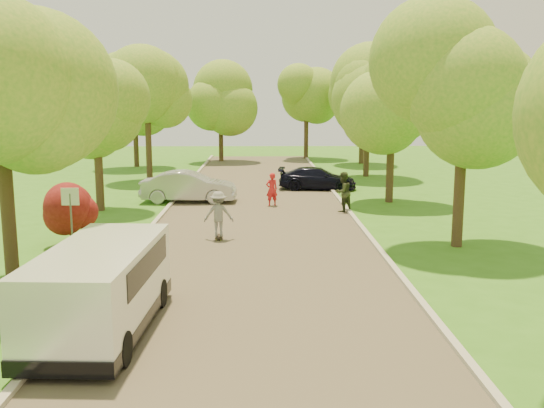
{
  "coord_description": "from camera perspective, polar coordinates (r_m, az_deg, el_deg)",
  "views": [
    {
      "loc": [
        0.17,
        -14.83,
        4.89
      ],
      "look_at": [
        0.57,
        6.0,
        1.3
      ],
      "focal_mm": 40.0,
      "sensor_mm": 36.0,
      "label": 1
    }
  ],
  "objects": [
    {
      "name": "curb_left",
      "position": [
        23.71,
        -11.33,
        -2.17
      ],
      "size": [
        0.18,
        60.0,
        0.12
      ],
      "primitive_type": "cube",
      "color": "#B2AD9E",
      "rests_on": "ground"
    },
    {
      "name": "tree_r_mida",
      "position": [
        20.99,
        18.31,
        11.06
      ],
      "size": [
        5.13,
        5.0,
        7.95
      ],
      "color": "#382619",
      "rests_on": "ground"
    },
    {
      "name": "longboard",
      "position": [
        21.64,
        -5.02,
        -3.07
      ],
      "size": [
        0.24,
        0.83,
        0.1
      ],
      "rotation": [
        0.0,
        0.0,
        3.15
      ],
      "color": "black",
      "rests_on": "ground"
    },
    {
      "name": "person_striped",
      "position": [
        28.15,
        -0.02,
        1.38
      ],
      "size": [
        0.66,
        0.55,
        1.55
      ],
      "primitive_type": "imported",
      "rotation": [
        0.0,
        0.0,
        3.5
      ],
      "color": "red",
      "rests_on": "ground"
    },
    {
      "name": "curb_right",
      "position": [
        23.65,
        8.37,
        -2.11
      ],
      "size": [
        0.18,
        60.0,
        0.12
      ],
      "primitive_type": "cube",
      "color": "#B2AD9E",
      "rests_on": "ground"
    },
    {
      "name": "street_sign",
      "position": [
        20.03,
        -18.42,
        -0.29
      ],
      "size": [
        0.55,
        0.06,
        2.17
      ],
      "color": "#59595E",
      "rests_on": "ground"
    },
    {
      "name": "silver_sedan",
      "position": [
        29.51,
        -7.84,
        1.63
      ],
      "size": [
        4.61,
        1.75,
        1.5
      ],
      "primitive_type": "imported",
      "rotation": [
        0.0,
        0.0,
        1.53
      ],
      "color": "#AEAEB3",
      "rests_on": "ground"
    },
    {
      "name": "road",
      "position": [
        23.35,
        -1.49,
        -2.3
      ],
      "size": [
        8.0,
        60.0,
        0.01
      ],
      "primitive_type": "cube",
      "color": "#4C4438",
      "rests_on": "ground"
    },
    {
      "name": "ground",
      "position": [
        15.62,
        -1.69,
        -8.48
      ],
      "size": [
        100.0,
        100.0,
        0.0
      ],
      "primitive_type": "plane",
      "color": "#38751B",
      "rests_on": "ground"
    },
    {
      "name": "dark_sedan",
      "position": [
        33.45,
        4.29,
        2.42
      ],
      "size": [
        4.42,
        2.19,
        1.23
      ],
      "primitive_type": "imported",
      "rotation": [
        0.0,
        0.0,
        1.46
      ],
      "color": "black",
      "rests_on": "ground"
    },
    {
      "name": "tree_l_mida",
      "position": [
        17.1,
        -23.69,
        9.92
      ],
      "size": [
        4.71,
        4.6,
        7.39
      ],
      "color": "#382619",
      "rests_on": "ground"
    },
    {
      "name": "red_shrub",
      "position": [
        21.67,
        -18.45,
        -0.81
      ],
      "size": [
        1.7,
        1.7,
        1.95
      ],
      "color": "#382619",
      "rests_on": "ground"
    },
    {
      "name": "minivan",
      "position": [
        13.39,
        -15.76,
        -7.56
      ],
      "size": [
        2.21,
        5.1,
        1.87
      ],
      "rotation": [
        0.0,
        0.0,
        -0.05
      ],
      "color": "white",
      "rests_on": "ground"
    },
    {
      "name": "tree_bg_b",
      "position": [
        47.52,
        8.81,
        10.45
      ],
      "size": [
        5.12,
        5.0,
        7.95
      ],
      "color": "#382619",
      "rests_on": "ground"
    },
    {
      "name": "tree_l_midb",
      "position": [
        27.73,
        -15.88,
        8.78
      ],
      "size": [
        4.3,
        4.2,
        6.62
      ],
      "color": "#382619",
      "rests_on": "ground"
    },
    {
      "name": "tree_l_far",
      "position": [
        37.41,
        -11.38,
        10.48
      ],
      "size": [
        4.92,
        4.8,
        7.79
      ],
      "color": "#382619",
      "rests_on": "ground"
    },
    {
      "name": "tree_bg_a",
      "position": [
        45.72,
        -12.58,
        10.08
      ],
      "size": [
        5.12,
        5.0,
        7.72
      ],
      "color": "#382619",
      "rests_on": "ground"
    },
    {
      "name": "tree_bg_c",
      "position": [
        48.92,
        -4.63,
        9.9
      ],
      "size": [
        4.92,
        4.8,
        7.33
      ],
      "color": "#382619",
      "rests_on": "ground"
    },
    {
      "name": "tree_bg_d",
      "position": [
        50.99,
        3.52,
        10.24
      ],
      "size": [
        5.12,
        5.0,
        7.72
      ],
      "color": "#382619",
      "rests_on": "ground"
    },
    {
      "name": "tree_r_midb",
      "position": [
        29.54,
        11.63,
        9.56
      ],
      "size": [
        4.51,
        4.4,
        7.01
      ],
      "color": "#382619",
      "rests_on": "ground"
    },
    {
      "name": "person_olive",
      "position": [
        26.83,
        6.69,
        1.13
      ],
      "size": [
        1.09,
        1.06,
        1.77
      ],
      "primitive_type": "imported",
      "rotation": [
        0.0,
        0.0,
        3.8
      ],
      "color": "#2C331E",
      "rests_on": "ground"
    },
    {
      "name": "tree_r_far",
      "position": [
        39.48,
        9.38,
        11.02
      ],
      "size": [
        5.33,
        5.2,
        8.34
      ],
      "color": "#382619",
      "rests_on": "ground"
    },
    {
      "name": "skateboarder",
      "position": [
        21.47,
        -5.05,
        -0.94
      ],
      "size": [
        1.05,
        0.61,
        1.61
      ],
      "primitive_type": "imported",
      "rotation": [
        0.0,
        0.0,
        3.15
      ],
      "color": "gray",
      "rests_on": "longboard"
    }
  ]
}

